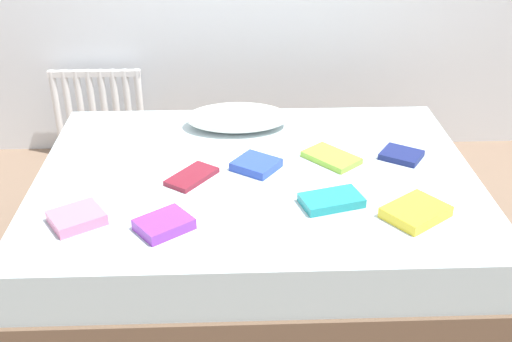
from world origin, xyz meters
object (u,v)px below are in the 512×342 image
at_px(textbook_teal, 331,200).
at_px(radiator, 98,107).
at_px(textbook_maroon, 192,177).
at_px(textbook_blue, 257,165).
at_px(textbook_purple, 164,224).
at_px(bed, 256,220).
at_px(pillow, 237,117).
at_px(textbook_pink, 77,218).
at_px(textbook_lime, 331,158).
at_px(textbook_yellow, 416,212).
at_px(textbook_navy, 401,155).

bearing_deg(textbook_teal, radiator, 113.58).
relative_size(textbook_maroon, textbook_blue, 1.30).
relative_size(textbook_maroon, textbook_purple, 1.20).
xyz_separation_m(bed, pillow, (-0.08, 0.49, 0.31)).
height_order(pillow, textbook_purple, pillow).
height_order(radiator, textbook_teal, radiator).
xyz_separation_m(bed, textbook_blue, (0.00, 0.04, 0.27)).
bearing_deg(textbook_pink, bed, -4.05).
xyz_separation_m(textbook_lime, textbook_pink, (-1.07, -0.49, 0.01)).
bearing_deg(textbook_purple, textbook_yellow, -33.56).
relative_size(textbook_pink, textbook_maroon, 0.82).
bearing_deg(bed, textbook_lime, 16.71).
height_order(pillow, textbook_blue, pillow).
xyz_separation_m(pillow, textbook_purple, (-0.29, -0.94, -0.03)).
bearing_deg(textbook_blue, textbook_yellow, -89.50).
distance_m(textbook_lime, textbook_purple, 0.91).
distance_m(textbook_yellow, textbook_maroon, 0.97).
bearing_deg(textbook_blue, bed, -147.45).
xyz_separation_m(bed, textbook_yellow, (0.62, -0.39, 0.27)).
height_order(pillow, textbook_lime, pillow).
xyz_separation_m(bed, textbook_teal, (0.30, -0.29, 0.27)).
xyz_separation_m(textbook_yellow, textbook_purple, (-0.99, -0.05, 0.00)).
bearing_deg(textbook_maroon, textbook_navy, -43.52).
height_order(radiator, textbook_maroon, radiator).
distance_m(textbook_purple, textbook_blue, 0.61).
bearing_deg(textbook_purple, pillow, 36.07).
bearing_deg(textbook_yellow, textbook_maroon, 122.48).
relative_size(pillow, textbook_navy, 2.99).
distance_m(bed, textbook_lime, 0.45).
height_order(bed, pillow, pillow).
bearing_deg(textbook_pink, textbook_yellow, -32.61).
bearing_deg(textbook_navy, textbook_lime, -144.92).
height_order(textbook_yellow, textbook_maroon, textbook_yellow).
bearing_deg(radiator, textbook_navy, -33.62).
relative_size(textbook_pink, textbook_purple, 0.98).
relative_size(textbook_purple, textbook_blue, 1.09).
bearing_deg(textbook_navy, textbook_maroon, -137.25).
bearing_deg(pillow, textbook_pink, -125.92).
bearing_deg(textbook_purple, textbook_pink, 133.83).
height_order(textbook_teal, textbook_pink, textbook_pink).
relative_size(pillow, textbook_lime, 2.12).
xyz_separation_m(bed, textbook_lime, (0.35, 0.11, 0.27)).
bearing_deg(textbook_maroon, radiator, 64.41).
relative_size(pillow, textbook_maroon, 2.23).
xyz_separation_m(textbook_lime, textbook_maroon, (-0.64, -0.15, -0.00)).
xyz_separation_m(bed, radiator, (-0.94, 1.20, 0.08)).
xyz_separation_m(textbook_purple, textbook_navy, (1.06, 0.56, -0.01)).
bearing_deg(radiator, pillow, -39.29).
bearing_deg(textbook_navy, bed, -137.23).
relative_size(radiator, textbook_yellow, 2.34).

